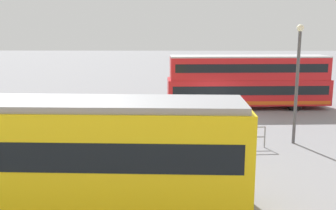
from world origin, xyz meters
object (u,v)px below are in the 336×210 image
at_px(street_lamp, 297,74).
at_px(tram_yellow, 2,152).
at_px(pedestrian_near_railing, 155,126).
at_px(pedestrian_crossing, 225,147).
at_px(info_sign, 74,120).
at_px(double_decker_bus, 247,81).

bearing_deg(street_lamp, tram_yellow, 32.57).
xyz_separation_m(pedestrian_near_railing, pedestrian_crossing, (-3.09, 3.47, 0.01)).
bearing_deg(pedestrian_near_railing, tram_yellow, 56.82).
bearing_deg(pedestrian_near_railing, pedestrian_crossing, 131.69).
xyz_separation_m(pedestrian_crossing, info_sign, (6.72, -1.78, 0.69)).
relative_size(double_decker_bus, pedestrian_crossing, 6.86).
distance_m(pedestrian_near_railing, info_sign, 4.06).
relative_size(pedestrian_near_railing, info_sign, 0.69).
relative_size(double_decker_bus, info_sign, 4.76).
distance_m(double_decker_bus, pedestrian_near_railing, 11.51).
relative_size(info_sign, street_lamp, 0.41).
bearing_deg(tram_yellow, double_decker_bus, -123.47).
bearing_deg(info_sign, tram_yellow, 79.78).
height_order(double_decker_bus, pedestrian_near_railing, double_decker_bus).
relative_size(tram_yellow, street_lamp, 2.64).
bearing_deg(street_lamp, pedestrian_near_railing, 3.68).
bearing_deg(double_decker_bus, tram_yellow, 56.53).
xyz_separation_m(tram_yellow, pedestrian_near_railing, (-4.59, -7.01, -0.89)).
xyz_separation_m(double_decker_bus, info_sign, (9.99, 11.24, -0.31)).
bearing_deg(tram_yellow, info_sign, -100.22).
bearing_deg(pedestrian_near_railing, info_sign, 25.04).
distance_m(double_decker_bus, street_lamp, 9.25).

